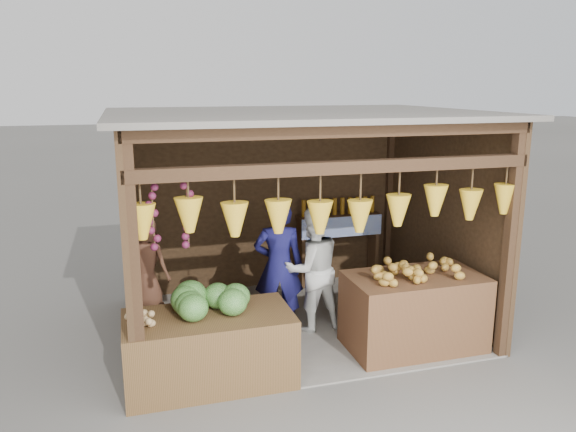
% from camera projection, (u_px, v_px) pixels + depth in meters
% --- Properties ---
extents(ground, '(80.00, 80.00, 0.00)m').
position_uv_depth(ground, '(297.00, 324.00, 7.10)').
color(ground, '#514F49').
rests_on(ground, ground).
extents(stall_structure, '(4.30, 3.30, 2.66)m').
position_uv_depth(stall_structure, '(295.00, 196.00, 6.67)').
color(stall_structure, slate).
rests_on(stall_structure, ground).
extents(back_shelf, '(1.25, 0.32, 1.32)m').
position_uv_depth(back_shelf, '(339.00, 228.00, 8.39)').
color(back_shelf, '#382314').
rests_on(back_shelf, ground).
extents(counter_left, '(1.67, 0.85, 0.72)m').
position_uv_depth(counter_left, '(209.00, 349.00, 5.65)').
color(counter_left, '#473217').
rests_on(counter_left, ground).
extents(counter_right, '(1.52, 0.85, 0.87)m').
position_uv_depth(counter_right, '(414.00, 312.00, 6.37)').
color(counter_right, '#4F2E1A').
rests_on(counter_right, ground).
extents(stool, '(0.35, 0.35, 0.33)m').
position_uv_depth(stool, '(149.00, 322.00, 6.77)').
color(stool, black).
rests_on(stool, ground).
extents(man_standing, '(0.67, 0.52, 1.64)m').
position_uv_depth(man_standing, '(279.00, 267.00, 6.75)').
color(man_standing, '#141349').
rests_on(man_standing, ground).
extents(woman_standing, '(0.80, 0.65, 1.55)m').
position_uv_depth(woman_standing, '(312.00, 269.00, 6.81)').
color(woman_standing, silver).
rests_on(woman_standing, ground).
extents(vendor_seated, '(0.67, 0.61, 1.15)m').
position_uv_depth(vendor_seated, '(146.00, 264.00, 6.60)').
color(vendor_seated, brown).
rests_on(vendor_seated, stool).
extents(melon_pile, '(1.00, 0.50, 0.32)m').
position_uv_depth(melon_pile, '(205.00, 298.00, 5.58)').
color(melon_pile, '#184F15').
rests_on(melon_pile, counter_left).
extents(tanfruit_pile, '(0.34, 0.40, 0.13)m').
position_uv_depth(tanfruit_pile, '(140.00, 318.00, 5.34)').
color(tanfruit_pile, tan).
rests_on(tanfruit_pile, counter_left).
extents(mango_pile, '(1.40, 0.64, 0.22)m').
position_uv_depth(mango_pile, '(420.00, 266.00, 6.27)').
color(mango_pile, '#CA451B').
rests_on(mango_pile, counter_right).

